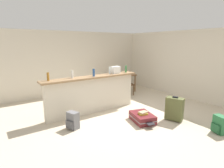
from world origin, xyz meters
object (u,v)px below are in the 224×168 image
(dining_chair_near_partition, at_px, (127,82))
(book_stack, at_px, (143,113))
(suitcase_upright_olive, at_px, (174,109))
(bottle_blue, at_px, (94,73))
(suitcase_flat_maroon, at_px, (142,118))
(bottle_amber, at_px, (48,77))
(dining_table, at_px, (121,77))
(grocery_bag, at_px, (116,70))
(backpack_green, at_px, (219,125))
(bottle_green, at_px, (126,69))
(bottle_clear, at_px, (110,70))
(bottle_white, at_px, (72,74))
(backpack_grey, at_px, (73,121))

(dining_chair_near_partition, xyz_separation_m, book_stack, (-1.39, -2.33, -0.26))
(suitcase_upright_olive, bearing_deg, bottle_blue, 129.75)
(suitcase_flat_maroon, distance_m, suitcase_upright_olive, 0.89)
(bottle_amber, height_order, dining_chair_near_partition, bottle_amber)
(suitcase_flat_maroon, bearing_deg, dining_table, 62.56)
(grocery_bag, xyz_separation_m, backpack_green, (0.86, -2.87, -1.00))
(bottle_green, bearing_deg, suitcase_upright_olive, -83.43)
(bottle_blue, xyz_separation_m, suitcase_upright_olive, (1.45, -1.74, -0.87))
(bottle_clear, distance_m, backpack_green, 3.25)
(suitcase_flat_maroon, relative_size, backpack_green, 2.11)
(bottle_white, relative_size, backpack_green, 0.50)
(bottle_green, distance_m, grocery_bag, 0.40)
(bottle_white, height_order, suitcase_upright_olive, bottle_white)
(dining_table, relative_size, book_stack, 4.32)
(dining_table, bearing_deg, grocery_bag, -133.22)
(bottle_clear, bearing_deg, grocery_bag, -6.76)
(dining_chair_near_partition, xyz_separation_m, backpack_green, (-0.37, -3.76, -0.31))
(bottle_green, relative_size, suitcase_upright_olive, 0.34)
(dining_table, height_order, dining_chair_near_partition, dining_chair_near_partition)
(suitcase_flat_maroon, relative_size, backpack_grey, 2.11)
(backpack_green, bearing_deg, bottle_white, 128.40)
(dining_table, xyz_separation_m, backpack_green, (-0.45, -4.26, -0.44))
(bottle_clear, xyz_separation_m, dining_table, (1.52, 1.36, -0.56))
(dining_chair_near_partition, bearing_deg, bottle_blue, -154.74)
(book_stack, bearing_deg, bottle_clear, 92.13)
(suitcase_upright_olive, bearing_deg, bottle_white, 137.87)
(bottle_white, xyz_separation_m, bottle_clear, (1.23, -0.01, 0.01))
(bottle_white, relative_size, dining_chair_near_partition, 0.23)
(bottle_clear, relative_size, suitcase_upright_olive, 0.33)
(bottle_amber, xyz_separation_m, dining_chair_near_partition, (3.32, 0.85, -0.69))
(dining_chair_near_partition, bearing_deg, suitcase_flat_maroon, -120.81)
(bottle_blue, height_order, book_stack, bottle_blue)
(bottle_green, distance_m, backpack_green, 3.05)
(dining_table, distance_m, suitcase_flat_maroon, 3.18)
(suitcase_flat_maroon, height_order, backpack_green, backpack_green)
(bottle_green, distance_m, suitcase_flat_maroon, 1.84)
(grocery_bag, relative_size, dining_chair_near_partition, 0.28)
(grocery_bag, bearing_deg, backpack_green, -73.38)
(dining_chair_near_partition, distance_m, suitcase_upright_olive, 2.79)
(bottle_green, relative_size, dining_chair_near_partition, 0.24)
(grocery_bag, bearing_deg, dining_chair_near_partition, 36.09)
(backpack_green, distance_m, book_stack, 1.76)
(dining_table, distance_m, book_stack, 3.21)
(bottle_blue, bearing_deg, backpack_grey, -146.38)
(backpack_green, bearing_deg, bottle_blue, 121.31)
(dining_chair_near_partition, distance_m, book_stack, 2.72)
(dining_chair_near_partition, bearing_deg, grocery_bag, -143.91)
(bottle_blue, distance_m, bottle_green, 1.24)
(bottle_white, bearing_deg, suitcase_upright_olive, -42.13)
(backpack_green, bearing_deg, dining_chair_near_partition, 84.41)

